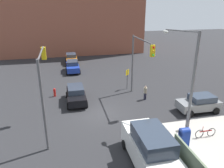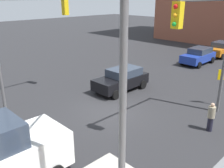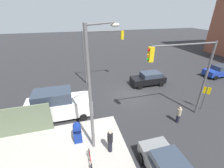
# 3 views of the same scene
# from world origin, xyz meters

# --- Properties ---
(ground_plane) EXTENTS (120.00, 120.00, 0.00)m
(ground_plane) POSITION_xyz_m (0.00, 0.00, 0.00)
(ground_plane) COLOR #28282B
(building_brick_west) EXTENTS (16.00, 28.00, 20.09)m
(building_brick_west) POSITION_xyz_m (-32.00, -0.71, 10.04)
(building_brick_west) COLOR #93513D
(building_brick_west) RESTS_ON ground
(traffic_signal_nw_corner) EXTENTS (5.68, 0.36, 6.50)m
(traffic_signal_nw_corner) POSITION_xyz_m (-2.33, 4.50, 4.64)
(traffic_signal_nw_corner) COLOR #59595B
(traffic_signal_nw_corner) RESTS_ON ground
(traffic_signal_se_corner) EXTENTS (5.09, 0.36, 6.50)m
(traffic_signal_se_corner) POSITION_xyz_m (2.58, -4.50, 4.61)
(traffic_signal_se_corner) COLOR #59595B
(traffic_signal_se_corner) RESTS_ON ground
(street_lamp_corner) EXTENTS (2.28, 1.75, 8.00)m
(street_lamp_corner) POSITION_xyz_m (4.91, 5.57, 4.70)
(street_lamp_corner) COLOR slate
(street_lamp_corner) RESTS_ON ground
(warning_sign_two_way) EXTENTS (0.48, 0.48, 2.40)m
(warning_sign_two_way) POSITION_xyz_m (-5.40, 4.22, 1.64)
(warning_sign_two_way) COLOR #4C4C4C
(warning_sign_two_way) RESTS_ON ground
(mailbox_blue) EXTENTS (0.56, 0.64, 1.43)m
(mailbox_blue) POSITION_xyz_m (6.20, 5.00, 0.76)
(mailbox_blue) COLOR navy
(mailbox_blue) RESTS_ON ground
(fire_hydrant) EXTENTS (0.26, 0.26, 0.94)m
(fire_hydrant) POSITION_xyz_m (-5.00, -4.20, 0.49)
(fire_hydrant) COLOR red
(fire_hydrant) RESTS_ON ground
(coupe_blue) EXTENTS (4.16, 2.02, 1.62)m
(coupe_blue) POSITION_xyz_m (-14.01, -1.72, 0.84)
(coupe_blue) COLOR #1E389E
(coupe_blue) RESTS_ON ground
(hatchback_gray) EXTENTS (2.02, 3.90, 1.62)m
(hatchback_gray) POSITION_xyz_m (1.65, 9.19, 0.84)
(hatchback_gray) COLOR slate
(hatchback_gray) RESTS_ON ground
(sedan_black) EXTENTS (4.23, 2.02, 1.62)m
(sedan_black) POSITION_xyz_m (-3.03, -1.99, 0.84)
(sedan_black) COLOR black
(sedan_black) RESTS_ON ground
(hatchback_orange) EXTENTS (4.12, 2.02, 1.62)m
(hatchback_orange) POSITION_xyz_m (-19.04, -1.65, 0.84)
(hatchback_orange) COLOR orange
(hatchback_orange) RESTS_ON ground
(van_white_delivery) EXTENTS (5.40, 2.32, 2.62)m
(van_white_delivery) POSITION_xyz_m (7.55, 1.80, 1.28)
(van_white_delivery) COLOR white
(van_white_delivery) RESTS_ON ground
(pedestrian_crossing) EXTENTS (0.36, 0.36, 1.55)m
(pedestrian_crossing) POSITION_xyz_m (-2.00, 5.20, 0.80)
(pedestrian_crossing) COLOR #9E937A
(pedestrian_crossing) RESTS_ON ground
(pedestrian_waiting) EXTENTS (0.36, 0.36, 1.77)m
(pedestrian_waiting) POSITION_xyz_m (4.20, 6.50, 0.92)
(pedestrian_waiting) COLOR black
(pedestrian_waiting) RESTS_ON ground
(bicycle_leaning_on_fence) EXTENTS (0.05, 1.75, 0.97)m
(bicycle_leaning_on_fence) POSITION_xyz_m (5.60, 7.20, 0.35)
(bicycle_leaning_on_fence) COLOR black
(bicycle_leaning_on_fence) RESTS_ON ground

